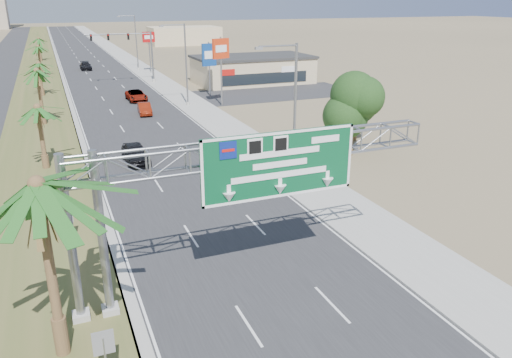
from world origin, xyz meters
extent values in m
cube|color=#28282B|center=(0.00, 110.00, 0.01)|extent=(12.00, 300.00, 0.02)
cube|color=#9E9B93|center=(8.50, 110.00, 0.05)|extent=(4.00, 300.00, 0.10)
cube|color=#495525|center=(-10.00, 110.00, 0.06)|extent=(7.00, 300.00, 0.12)
cube|color=#28282B|center=(-17.00, 110.00, 0.01)|extent=(8.00, 300.00, 0.02)
cylinder|color=gray|center=(-7.20, 10.00, 3.70)|extent=(0.36, 0.36, 7.40)
cylinder|color=gray|center=(-8.40, 10.00, 3.70)|extent=(0.36, 0.36, 7.40)
cube|color=#9E9B93|center=(-7.20, 10.00, 0.20)|extent=(0.70, 0.70, 0.40)
cube|color=#9E9B93|center=(-8.40, 10.00, 0.20)|extent=(0.70, 0.70, 0.40)
cube|color=#084B28|center=(0.50, 9.52, 6.00)|extent=(7.20, 0.12, 3.00)
cube|color=navy|center=(-1.90, 9.44, 6.95)|extent=(0.75, 0.03, 0.75)
cone|color=white|center=(0.50, 9.44, 4.85)|extent=(0.56, 0.56, 0.45)
cylinder|color=brown|center=(-9.20, 8.00, 3.50)|extent=(0.36, 0.36, 7.00)
cylinder|color=brown|center=(-9.20, 8.00, 0.84)|extent=(0.54, 0.54, 1.68)
cylinder|color=brown|center=(-9.50, 32.00, 2.50)|extent=(0.36, 0.36, 5.00)
cylinder|color=brown|center=(-9.50, 32.00, 0.60)|extent=(0.54, 0.54, 1.20)
cylinder|color=brown|center=(-9.50, 48.00, 2.90)|extent=(0.36, 0.36, 5.80)
cylinder|color=brown|center=(-9.50, 48.00, 0.70)|extent=(0.54, 0.54, 1.39)
cylinder|color=brown|center=(-9.50, 66.00, 2.25)|extent=(0.36, 0.36, 4.50)
cylinder|color=brown|center=(-9.50, 66.00, 0.54)|extent=(0.54, 0.54, 1.08)
cylinder|color=brown|center=(-9.50, 85.00, 2.60)|extent=(0.36, 0.36, 5.20)
cylinder|color=brown|center=(-9.50, 85.00, 0.62)|extent=(0.54, 0.54, 1.25)
cylinder|color=brown|center=(-9.50, 110.00, 2.40)|extent=(0.36, 0.36, 4.80)
cylinder|color=brown|center=(-9.50, 110.00, 0.58)|extent=(0.54, 0.54, 1.15)
cylinder|color=gray|center=(7.50, 22.00, 5.00)|extent=(0.20, 0.20, 10.00)
cylinder|color=gray|center=(6.10, 22.00, 9.85)|extent=(2.80, 0.12, 0.12)
cube|color=slate|center=(4.70, 22.00, 9.75)|extent=(0.50, 0.22, 0.18)
cylinder|color=#9E9B93|center=(7.50, 22.00, 0.25)|extent=(0.44, 0.44, 0.50)
cylinder|color=gray|center=(7.50, 52.00, 5.00)|extent=(0.20, 0.20, 10.00)
cylinder|color=gray|center=(6.10, 52.00, 9.85)|extent=(2.80, 0.12, 0.12)
cube|color=slate|center=(4.70, 52.00, 9.75)|extent=(0.50, 0.22, 0.18)
cylinder|color=#9E9B93|center=(7.50, 52.00, 0.25)|extent=(0.44, 0.44, 0.50)
cylinder|color=gray|center=(7.50, 88.00, 5.00)|extent=(0.20, 0.20, 10.00)
cylinder|color=gray|center=(6.10, 88.00, 9.85)|extent=(2.80, 0.12, 0.12)
cube|color=slate|center=(4.70, 88.00, 9.75)|extent=(0.50, 0.22, 0.18)
cylinder|color=#9E9B93|center=(7.50, 88.00, 0.25)|extent=(0.44, 0.44, 0.50)
cylinder|color=gray|center=(7.20, 72.00, 4.00)|extent=(0.28, 0.28, 8.00)
cylinder|color=gray|center=(2.20, 72.00, 7.70)|extent=(10.00, 0.18, 0.18)
cube|color=black|center=(3.70, 71.80, 7.30)|extent=(0.32, 0.18, 0.95)
cube|color=black|center=(0.70, 71.80, 7.30)|extent=(0.32, 0.18, 0.95)
cube|color=black|center=(-1.80, 71.80, 7.30)|extent=(0.32, 0.18, 0.95)
sphere|color=red|center=(3.70, 71.68, 7.60)|extent=(0.22, 0.22, 0.22)
imported|color=black|center=(7.20, 72.00, 7.00)|extent=(0.16, 0.16, 0.60)
cylinder|color=#9E9B93|center=(7.20, 72.00, 0.30)|extent=(0.56, 0.56, 0.60)
cube|color=tan|center=(22.00, 66.00, 2.00)|extent=(18.00, 10.00, 4.00)
cylinder|color=brown|center=(15.00, 26.00, 1.95)|extent=(0.44, 0.44, 3.90)
sphere|color=#163211|center=(15.00, 26.00, 4.55)|extent=(4.50, 4.50, 4.50)
cylinder|color=brown|center=(18.00, 30.00, 1.65)|extent=(0.44, 0.44, 3.30)
sphere|color=#163211|center=(18.00, 30.00, 3.85)|extent=(3.50, 3.50, 3.50)
cube|color=slate|center=(-7.80, 6.00, 1.60)|extent=(0.75, 0.06, 0.95)
cylinder|color=gray|center=(-8.50, 18.00, 0.90)|extent=(0.08, 0.08, 1.80)
cube|color=slate|center=(-8.50, 18.00, 1.60)|extent=(0.75, 0.06, 0.95)
cube|color=tan|center=(30.00, 140.00, 2.50)|extent=(20.00, 12.00, 5.00)
imported|color=black|center=(-2.58, 30.94, 0.79)|extent=(1.95, 4.69, 1.59)
imported|color=maroon|center=(1.50, 49.05, 0.67)|extent=(1.74, 4.14, 1.33)
imported|color=gray|center=(2.00, 57.71, 0.70)|extent=(2.42, 5.10, 1.41)
imported|color=black|center=(-1.70, 92.29, 0.72)|extent=(2.04, 4.95, 1.43)
cylinder|color=gray|center=(11.52, 50.43, 4.23)|extent=(0.20, 0.20, 8.46)
cube|color=red|center=(11.52, 50.43, 7.06)|extent=(2.36, 1.09, 2.40)
cube|color=white|center=(11.52, 50.25, 7.06)|extent=(1.60, 0.60, 0.84)
cylinder|color=gray|center=(12.13, 57.39, 3.66)|extent=(0.20, 0.20, 7.32)
cube|color=navy|center=(12.13, 57.39, 5.62)|extent=(2.02, 0.50, 3.00)
cube|color=white|center=(12.13, 57.21, 5.62)|extent=(1.40, 0.18, 1.05)
cylinder|color=gray|center=(9.00, 83.55, 3.71)|extent=(0.20, 0.20, 7.42)
cube|color=#AD0D0E|center=(9.00, 83.55, 6.32)|extent=(2.21, 0.44, 1.80)
cube|color=white|center=(9.00, 83.37, 6.32)|extent=(1.54, 0.14, 0.63)
camera|label=1|loc=(-8.34, -9.26, 12.85)|focal=35.00mm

